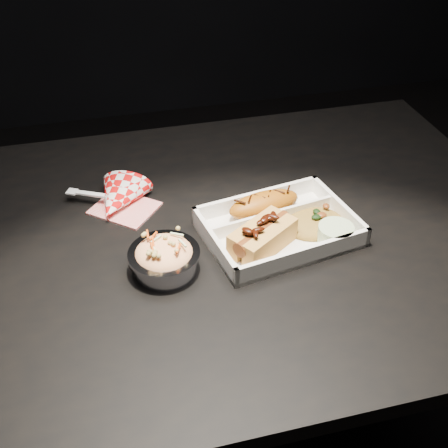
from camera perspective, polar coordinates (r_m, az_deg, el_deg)
The scene contains 8 objects.
dining_table at distance 1.04m, azimuth -1.99°, elevation -4.74°, with size 1.20×0.80×0.75m.
food_tray at distance 0.97m, azimuth 5.53°, elevation -0.61°, with size 0.28×0.22×0.04m.
fried_pastry at distance 1.00m, azimuth 4.09°, elevation 2.02°, with size 0.14×0.05×0.04m, color #A65910.
hotdog at distance 0.92m, azimuth 3.94°, elevation -1.14°, with size 0.13×0.11×0.06m.
fried_rice_mound at distance 0.99m, azimuth 9.22°, elevation 0.56°, with size 0.11×0.09×0.03m, color #A87D30.
cupcake_liner at distance 0.96m, azimuth 11.26°, elevation -0.99°, with size 0.06×0.06×0.03m, color beige.
foil_coleslaw_cup at distance 0.89m, azimuth -6.09°, elevation -3.33°, with size 0.11×0.11×0.06m.
napkin_fork at distance 1.05m, azimuth -10.73°, elevation 2.47°, with size 0.17×0.15×0.10m.
Camera 1 is at (-0.15, -0.75, 1.36)m, focal length 45.00 mm.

